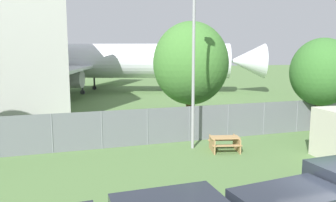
# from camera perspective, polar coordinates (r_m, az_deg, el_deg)

# --- Properties ---
(perimeter_fence) EXTENTS (56.07, 0.07, 2.08)m
(perimeter_fence) POSITION_cam_1_polar(r_m,az_deg,el_deg) (19.34, 3.75, -3.98)
(perimeter_fence) COLOR slate
(perimeter_fence) RESTS_ON ground
(airplane) EXTENTS (42.67, 34.29, 13.17)m
(airplane) POSITION_cam_1_polar(r_m,az_deg,el_deg) (44.90, -12.24, 6.79)
(airplane) COLOR silver
(airplane) RESTS_ON ground
(picnic_bench_near_cabin) EXTENTS (1.82, 1.72, 0.76)m
(picnic_bench_near_cabin) POSITION_cam_1_polar(r_m,az_deg,el_deg) (17.79, 9.81, -7.09)
(picnic_bench_near_cabin) COLOR tan
(picnic_bench_near_cabin) RESTS_ON ground
(tree_near_hangar) EXTENTS (4.03, 4.03, 6.16)m
(tree_near_hangar) POSITION_cam_1_polar(r_m,az_deg,el_deg) (23.69, 25.21, 4.54)
(tree_near_hangar) COLOR brown
(tree_near_hangar) RESTS_ON ground
(tree_behind_benches) EXTENTS (5.29, 5.29, 7.37)m
(tree_behind_benches) POSITION_cam_1_polar(r_m,az_deg,el_deg) (23.18, 3.98, 6.51)
(tree_behind_benches) COLOR brown
(tree_behind_benches) RESTS_ON ground
(light_mast) EXTENTS (0.44, 0.44, 9.36)m
(light_mast) POSITION_cam_1_polar(r_m,az_deg,el_deg) (17.46, 4.49, 9.70)
(light_mast) COLOR #99999E
(light_mast) RESTS_ON ground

